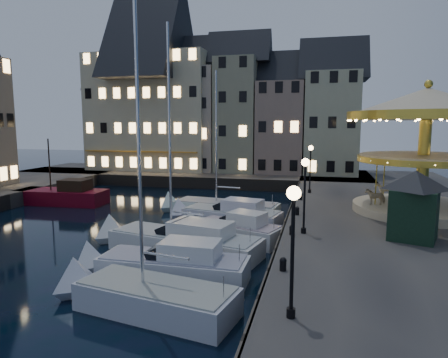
% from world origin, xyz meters
% --- Properties ---
extents(ground, '(160.00, 160.00, 0.00)m').
position_xyz_m(ground, '(0.00, 0.00, 0.00)').
color(ground, black).
rests_on(ground, ground).
extents(quay_east, '(16.00, 56.00, 1.30)m').
position_xyz_m(quay_east, '(14.00, 6.00, 0.65)').
color(quay_east, '#474442').
rests_on(quay_east, ground).
extents(quay_north, '(44.00, 12.00, 1.30)m').
position_xyz_m(quay_north, '(-8.00, 28.00, 0.65)').
color(quay_north, '#474442').
rests_on(quay_north, ground).
extents(quaywall_e, '(0.15, 44.00, 1.30)m').
position_xyz_m(quaywall_e, '(6.00, 6.00, 0.65)').
color(quaywall_e, '#47423A').
rests_on(quaywall_e, ground).
extents(quaywall_n, '(48.00, 0.15, 1.30)m').
position_xyz_m(quaywall_n, '(-6.00, 22.00, 0.65)').
color(quaywall_n, '#47423A').
rests_on(quaywall_n, ground).
extents(streetlamp_a, '(0.44, 0.44, 4.17)m').
position_xyz_m(streetlamp_a, '(7.20, -9.00, 4.02)').
color(streetlamp_a, black).
rests_on(streetlamp_a, quay_east).
extents(streetlamp_b, '(0.44, 0.44, 4.17)m').
position_xyz_m(streetlamp_b, '(7.20, 1.00, 4.02)').
color(streetlamp_b, black).
rests_on(streetlamp_b, quay_east).
extents(streetlamp_c, '(0.44, 0.44, 4.17)m').
position_xyz_m(streetlamp_c, '(7.20, 14.50, 4.02)').
color(streetlamp_c, black).
rests_on(streetlamp_c, quay_east).
extents(bollard_a, '(0.30, 0.30, 0.57)m').
position_xyz_m(bollard_a, '(6.60, -5.00, 1.60)').
color(bollard_a, black).
rests_on(bollard_a, quay_east).
extents(bollard_b, '(0.30, 0.30, 0.57)m').
position_xyz_m(bollard_b, '(6.60, 0.50, 1.60)').
color(bollard_b, black).
rests_on(bollard_b, quay_east).
extents(bollard_c, '(0.30, 0.30, 0.57)m').
position_xyz_m(bollard_c, '(6.60, 5.50, 1.60)').
color(bollard_c, black).
rests_on(bollard_c, quay_east).
extents(bollard_d, '(0.30, 0.30, 0.57)m').
position_xyz_m(bollard_d, '(6.60, 11.00, 1.60)').
color(bollard_d, black).
rests_on(bollard_d, quay_east).
extents(townhouse_na, '(5.50, 8.00, 12.80)m').
position_xyz_m(townhouse_na, '(-19.50, 30.00, 7.78)').
color(townhouse_na, gray).
rests_on(townhouse_na, quay_north).
extents(townhouse_nb, '(6.16, 8.00, 13.80)m').
position_xyz_m(townhouse_nb, '(-14.05, 30.00, 8.28)').
color(townhouse_nb, slate).
rests_on(townhouse_nb, quay_north).
extents(townhouse_nc, '(6.82, 8.00, 14.80)m').
position_xyz_m(townhouse_nc, '(-8.00, 30.00, 8.78)').
color(townhouse_nc, tan).
rests_on(townhouse_nc, quay_north).
extents(townhouse_nd, '(5.50, 8.00, 15.80)m').
position_xyz_m(townhouse_nd, '(-2.25, 30.00, 9.28)').
color(townhouse_nd, gray).
rests_on(townhouse_nd, quay_north).
extents(townhouse_ne, '(6.16, 8.00, 12.80)m').
position_xyz_m(townhouse_ne, '(3.20, 30.00, 7.78)').
color(townhouse_ne, gray).
rests_on(townhouse_ne, quay_north).
extents(townhouse_nf, '(6.82, 8.00, 13.80)m').
position_xyz_m(townhouse_nf, '(9.25, 30.00, 8.28)').
color(townhouse_nf, '#A7AA89').
rests_on(townhouse_nf, quay_north).
extents(hotel_corner, '(17.60, 9.00, 16.80)m').
position_xyz_m(hotel_corner, '(-14.00, 30.00, 9.78)').
color(hotel_corner, beige).
rests_on(hotel_corner, quay_north).
extents(motorboat_a, '(7.49, 3.68, 12.37)m').
position_xyz_m(motorboat_a, '(1.38, -7.13, 0.54)').
color(motorboat_a, '#B6BBCA').
rests_on(motorboat_a, ground).
extents(motorboat_b, '(8.04, 2.34, 2.15)m').
position_xyz_m(motorboat_b, '(1.00, -3.96, 0.64)').
color(motorboat_b, silver).
rests_on(motorboat_b, ground).
extents(motorboat_c, '(9.99, 4.58, 13.25)m').
position_xyz_m(motorboat_c, '(0.25, -0.01, 0.68)').
color(motorboat_c, silver).
rests_on(motorboat_c, ground).
extents(motorboat_d, '(6.57, 4.07, 2.15)m').
position_xyz_m(motorboat_d, '(2.71, 3.03, 0.64)').
color(motorboat_d, silver).
rests_on(motorboat_d, ground).
extents(motorboat_e, '(8.26, 3.97, 2.15)m').
position_xyz_m(motorboat_e, '(1.46, 6.93, 0.64)').
color(motorboat_e, silver).
rests_on(motorboat_e, ground).
extents(motorboat_f, '(9.55, 3.62, 12.62)m').
position_xyz_m(motorboat_f, '(0.21, 9.70, 0.53)').
color(motorboat_f, silver).
rests_on(motorboat_f, ground).
extents(red_fishing_boat, '(8.43, 3.23, 6.20)m').
position_xyz_m(red_fishing_boat, '(-14.96, 10.84, 0.71)').
color(red_fishing_boat, '#5A0417').
rests_on(red_fishing_boat, ground).
extents(carousel, '(10.15, 10.15, 8.88)m').
position_xyz_m(carousel, '(14.77, 8.19, 7.15)').
color(carousel, beige).
rests_on(carousel, quay_east).
extents(ticket_kiosk, '(3.52, 3.52, 4.12)m').
position_xyz_m(ticket_kiosk, '(12.81, 1.14, 3.75)').
color(ticket_kiosk, black).
rests_on(ticket_kiosk, quay_east).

